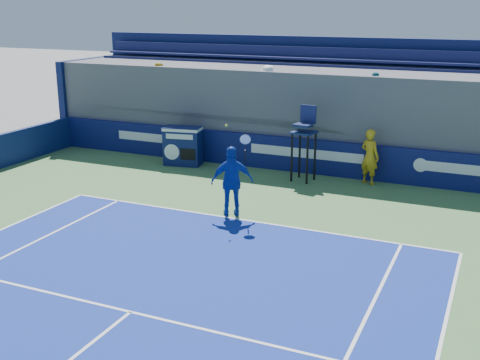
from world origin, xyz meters
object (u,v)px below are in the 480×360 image
at_px(ball_person, 370,157).
at_px(umpire_chair, 304,135).
at_px(match_clock, 183,145).
at_px(tennis_player, 232,181).

bearing_deg(ball_person, umpire_chair, 38.13).
xyz_separation_m(match_clock, tennis_player, (3.90, -4.23, 0.25)).
relative_size(match_clock, umpire_chair, 0.58).
relative_size(umpire_chair, tennis_player, 0.96).
distance_m(ball_person, match_clock, 6.66).
height_order(umpire_chair, tennis_player, tennis_player).
bearing_deg(tennis_player, umpire_chair, 80.21).
height_order(ball_person, match_clock, ball_person).
height_order(ball_person, umpire_chair, umpire_chair).
xyz_separation_m(umpire_chair, tennis_player, (-0.70, -4.07, -0.54)).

